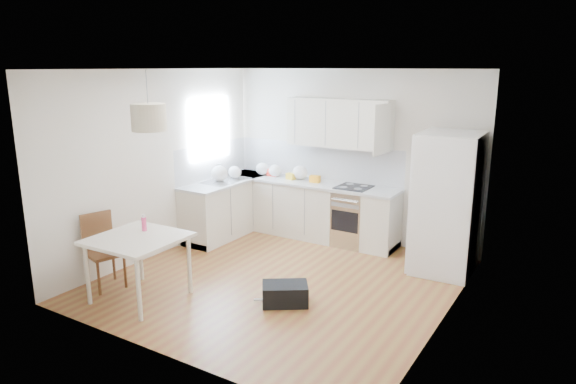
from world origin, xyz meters
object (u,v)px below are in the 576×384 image
object	(u,v)px
refrigerator	(448,203)
gym_bag	(285,294)
dining_chair	(105,252)
dining_table	(138,244)

from	to	relation	value
refrigerator	gym_bag	bearing A→B (deg)	-125.00
refrigerator	dining_chair	size ratio (longest dim) A/B	2.01
dining_table	refrigerator	bearing A→B (deg)	43.36
refrigerator	dining_chair	bearing A→B (deg)	-143.33
dining_table	gym_bag	bearing A→B (deg)	25.44
dining_chair	gym_bag	distance (m)	2.34
dining_table	gym_bag	world-z (taller)	dining_table
refrigerator	gym_bag	xyz separation A→B (m)	(-1.31, -2.06, -0.83)
dining_table	dining_chair	world-z (taller)	dining_chair
gym_bag	dining_table	bearing A→B (deg)	172.57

